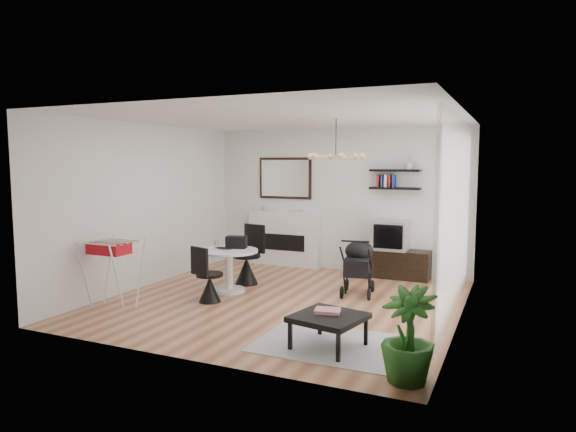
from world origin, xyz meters
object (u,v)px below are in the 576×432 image
at_px(crt_tv, 391,235).
at_px(drying_rack, 113,272).
at_px(tv_console, 392,263).
at_px(stroller, 358,269).
at_px(potted_plant, 408,335).
at_px(fireplace, 284,232).
at_px(coffee_table, 329,318).
at_px(dining_table, 229,264).

height_order(crt_tv, drying_rack, crt_tv).
distance_m(tv_console, stroller, 1.42).
distance_m(drying_rack, potted_plant, 4.40).
bearing_deg(stroller, fireplace, 132.62).
bearing_deg(potted_plant, tv_console, 104.55).
xyz_separation_m(coffee_table, potted_plant, (0.98, -0.54, 0.12)).
bearing_deg(tv_console, dining_table, -135.37).
distance_m(crt_tv, drying_rack, 4.77).
bearing_deg(drying_rack, stroller, 36.51).
xyz_separation_m(tv_console, coffee_table, (0.15, -3.82, 0.09)).
xyz_separation_m(fireplace, potted_plant, (3.35, -4.53, -0.23)).
xyz_separation_m(crt_tv, potted_plant, (1.15, -4.36, -0.31)).
relative_size(tv_console, coffee_table, 1.58).
distance_m(dining_table, drying_rack, 1.79).
relative_size(dining_table, potted_plant, 1.02).
xyz_separation_m(dining_table, potted_plant, (3.27, -2.25, 0.01)).
bearing_deg(crt_tv, potted_plant, -75.16).
height_order(crt_tv, potted_plant, crt_tv).
bearing_deg(potted_plant, drying_rack, 169.46).
relative_size(fireplace, dining_table, 2.32).
bearing_deg(dining_table, stroller, 20.47).
relative_size(crt_tv, potted_plant, 0.67).
bearing_deg(coffee_table, crt_tv, 92.63).
height_order(dining_table, potted_plant, potted_plant).
distance_m(dining_table, coffee_table, 2.86).
relative_size(stroller, potted_plant, 1.02).
bearing_deg(potted_plant, dining_table, 145.50).
relative_size(fireplace, tv_console, 1.61).
bearing_deg(crt_tv, dining_table, -135.11).
relative_size(crt_tv, stroller, 0.66).
bearing_deg(potted_plant, fireplace, 126.48).
bearing_deg(fireplace, dining_table, -88.04).
distance_m(crt_tv, dining_table, 3.01).
distance_m(fireplace, coffee_table, 4.65).
bearing_deg(drying_rack, fireplace, 75.82).
xyz_separation_m(tv_console, potted_plant, (1.13, -4.36, 0.20)).
height_order(fireplace, dining_table, fireplace).
height_order(crt_tv, coffee_table, crt_tv).
height_order(stroller, potted_plant, same).
relative_size(stroller, coffee_table, 1.09).
distance_m(fireplace, stroller, 2.55).
bearing_deg(tv_console, crt_tv, -171.76).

